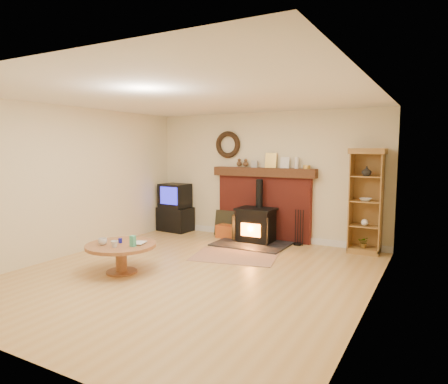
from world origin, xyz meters
The scene contains 11 objects.
ground centered at (0.00, 0.00, 0.00)m, with size 5.50×5.50×0.00m, color tan.
room_shell centered at (-0.02, 0.09, 1.72)m, with size 5.02×5.52×2.61m.
chimney_breast centered at (0.00, 2.67, 0.80)m, with size 2.20×0.22×1.78m.
wood_stove centered at (0.00, 2.27, 0.34)m, with size 1.40×1.00×1.26m.
area_rug centered at (0.11, 1.18, 0.01)m, with size 1.43×0.98×0.01m, color brown.
tv_unit centered at (-2.09, 2.47, 0.51)m, with size 0.77×0.57×1.07m.
curio_cabinet centered at (2.03, 2.55, 0.94)m, with size 0.60×0.43×1.88m.
firelog_box centered at (-0.70, 2.40, 0.13)m, with size 0.43×0.27×0.27m, color gold.
leaning_painting centered at (-0.85, 2.55, 0.27)m, with size 0.46×0.03×0.55m, color black.
fire_tools centered at (0.81, 2.50, 0.16)m, with size 0.19×0.16×0.70m.
coffee_table centered at (-0.98, -0.46, 0.36)m, with size 1.05×1.05×0.60m.
Camera 1 is at (3.22, -4.84, 1.88)m, focal length 32.00 mm.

